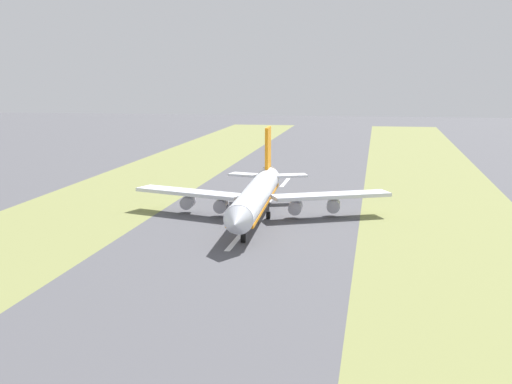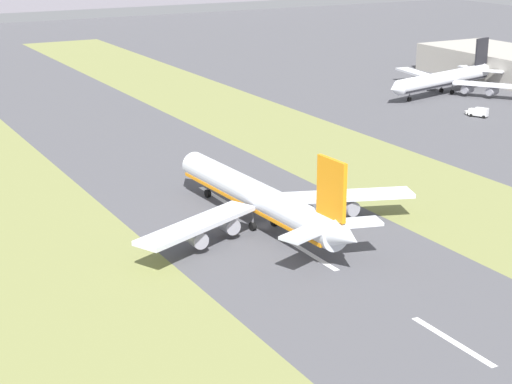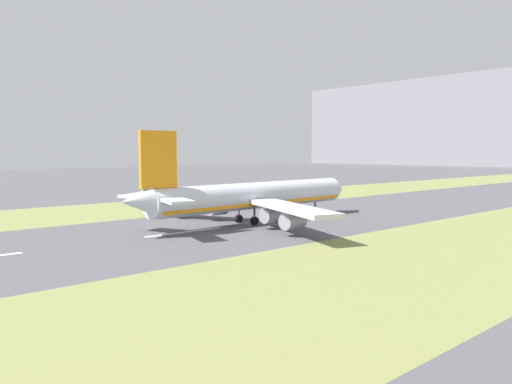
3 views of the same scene
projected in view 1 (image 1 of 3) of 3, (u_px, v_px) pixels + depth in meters
The scene contains 7 objects.
ground_plane at pixel (254, 220), 169.76m from camera, with size 800.00×800.00×0.00m, color #4C4C51.
grass_median_west at pixel (448, 226), 162.29m from camera, with size 40.00×600.00×0.01m, color olive.
grass_median_east at pixel (76, 213), 177.24m from camera, with size 40.00×600.00×0.01m, color olive.
centreline_dash_near at pixel (285, 182), 226.46m from camera, with size 1.20×18.00×0.01m, color silver.
centreline_dash_mid at pixel (265, 206), 187.59m from camera, with size 1.20×18.00×0.01m, color silver.
centreline_dash_far at pixel (236, 241), 148.72m from camera, with size 1.20×18.00×0.01m, color silver.
airplane_main_jet at pixel (257, 195), 168.86m from camera, with size 64.07×67.18×20.20m.
Camera 1 is at (-28.61, 163.78, 34.97)m, focal length 50.00 mm.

